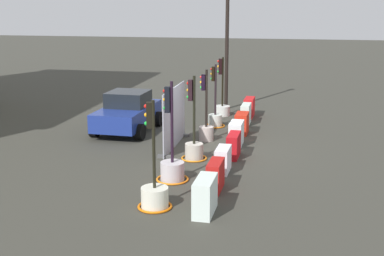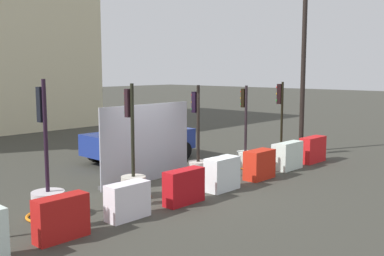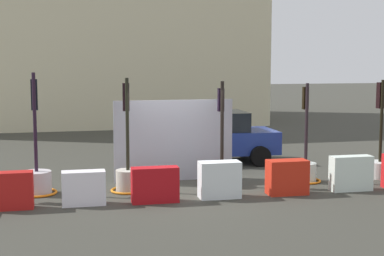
{
  "view_description": "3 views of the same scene",
  "coord_description": "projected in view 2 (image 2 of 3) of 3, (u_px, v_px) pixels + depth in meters",
  "views": [
    {
      "loc": [
        -17.44,
        -3.01,
        5.11
      ],
      "look_at": [
        -1.91,
        0.16,
        1.23
      ],
      "focal_mm": 47.66,
      "sensor_mm": 36.0,
      "label": 1
    },
    {
      "loc": [
        -8.5,
        -8.28,
        3.17
      ],
      "look_at": [
        0.61,
        -0.01,
        1.58
      ],
      "focal_mm": 42.77,
      "sensor_mm": 36.0,
      "label": 2
    },
    {
      "loc": [
        -2.93,
        -13.84,
        3.26
      ],
      "look_at": [
        0.45,
        0.66,
        1.49
      ],
      "focal_mm": 53.67,
      "sensor_mm": 36.0,
      "label": 3
    }
  ],
  "objects": [
    {
      "name": "ground_plane",
      "position": [
        176.0,
        189.0,
        12.16
      ],
      "size": [
        120.0,
        120.0,
        0.0
      ],
      "primitive_type": "plane",
      "color": "#393831"
    },
    {
      "name": "traffic_light_1",
      "position": [
        48.0,
        197.0,
        9.82
      ],
      "size": [
        0.97,
        0.97,
        2.97
      ],
      "color": "beige",
      "rests_on": "ground_plane"
    },
    {
      "name": "traffic_light_2",
      "position": [
        133.0,
        179.0,
        11.3
      ],
      "size": [
        0.88,
        0.88,
        2.83
      ],
      "color": "#BBB4A6",
      "rests_on": "ground_plane"
    },
    {
      "name": "traffic_light_3",
      "position": [
        198.0,
        161.0,
        13.1
      ],
      "size": [
        0.56,
        0.56,
        2.73
      ],
      "color": "#BAABA2",
      "rests_on": "ground_plane"
    },
    {
      "name": "traffic_light_4",
      "position": [
        245.0,
        154.0,
        14.85
      ],
      "size": [
        0.84,
        0.84,
        2.65
      ],
      "color": "silver",
      "rests_on": "ground_plane"
    },
    {
      "name": "traffic_light_5",
      "position": [
        281.0,
        144.0,
        16.5
      ],
      "size": [
        0.72,
        0.72,
        2.73
      ],
      "color": "silver",
      "rests_on": "ground_plane"
    },
    {
      "name": "construction_barrier_1",
      "position": [
        61.0,
        218.0,
        8.51
      ],
      "size": [
        1.03,
        0.38,
        0.83
      ],
      "color": "red",
      "rests_on": "ground_plane"
    },
    {
      "name": "construction_barrier_2",
      "position": [
        128.0,
        201.0,
        9.71
      ],
      "size": [
        0.98,
        0.42,
        0.78
      ],
      "color": "white",
      "rests_on": "ground_plane"
    },
    {
      "name": "construction_barrier_3",
      "position": [
        184.0,
        187.0,
        10.8
      ],
      "size": [
        1.09,
        0.38,
        0.82
      ],
      "color": "#B41117",
      "rests_on": "ground_plane"
    },
    {
      "name": "construction_barrier_4",
      "position": [
        222.0,
        174.0,
        12.01
      ],
      "size": [
        0.98,
        0.48,
        0.87
      ],
      "color": "white",
      "rests_on": "ground_plane"
    },
    {
      "name": "construction_barrier_5",
      "position": [
        259.0,
        165.0,
        13.25
      ],
      "size": [
        0.99,
        0.49,
        0.84
      ],
      "color": "red",
      "rests_on": "ground_plane"
    },
    {
      "name": "construction_barrier_6",
      "position": [
        290.0,
        156.0,
        14.51
      ],
      "size": [
        1.06,
        0.38,
        0.88
      ],
      "color": "silver",
      "rests_on": "ground_plane"
    },
    {
      "name": "construction_barrier_7",
      "position": [
        313.0,
        150.0,
        15.64
      ],
      "size": [
        1.15,
        0.43,
        0.87
      ],
      "color": "red",
      "rests_on": "ground_plane"
    },
    {
      "name": "car_blue_estate",
      "position": [
        140.0,
        138.0,
        15.93
      ],
      "size": [
        3.86,
        2.25,
        1.63
      ],
      "color": "navy",
      "rests_on": "ground_plane"
    },
    {
      "name": "street_lamp_post",
      "position": [
        304.0,
        57.0,
        17.22
      ],
      "size": [
        0.36,
        0.36,
        6.35
      ],
      "color": "black",
      "rests_on": "ground_plane"
    },
    {
      "name": "site_fence_panel",
      "position": [
        147.0,
        145.0,
        12.91
      ],
      "size": [
        3.26,
        0.5,
        2.2
      ],
      "color": "#999DAA",
      "rests_on": "ground_plane"
    }
  ]
}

